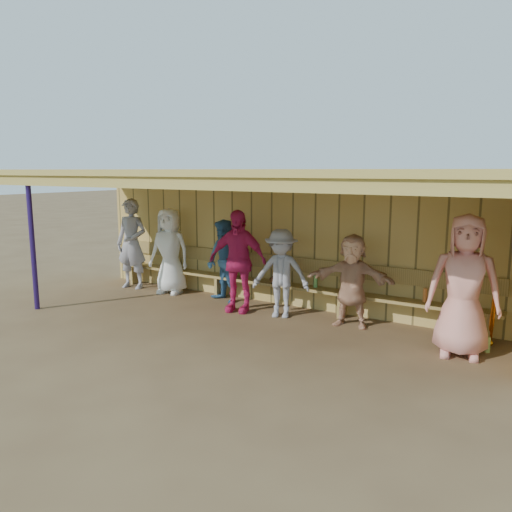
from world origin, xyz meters
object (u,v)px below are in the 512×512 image
(player_e, at_px, (281,274))
(bench, at_px, (278,278))
(player_b, at_px, (170,251))
(player_a, at_px, (132,244))
(player_f, at_px, (352,281))
(player_d, at_px, (238,261))
(player_c, at_px, (225,261))
(player_h, at_px, (464,286))

(player_e, bearing_deg, bench, 106.66)
(player_b, relative_size, bench, 0.23)
(player_a, distance_m, player_f, 4.94)
(player_d, relative_size, player_e, 1.20)
(player_b, bearing_deg, player_c, -12.83)
(player_b, height_order, player_h, player_h)
(player_a, xyz_separation_m, player_d, (2.90, -0.28, -0.05))
(player_b, bearing_deg, player_f, -14.66)
(player_c, xyz_separation_m, player_f, (2.59, -0.13, -0.04))
(player_e, distance_m, player_f, 1.22)
(player_a, distance_m, player_h, 6.70)
(player_a, relative_size, player_e, 1.26)
(player_a, bearing_deg, player_f, -11.57)
(player_h, bearing_deg, player_e, 164.03)
(player_c, bearing_deg, player_f, 15.58)
(player_e, xyz_separation_m, bench, (-0.39, 0.59, -0.23))
(player_c, bearing_deg, bench, 35.50)
(player_f, bearing_deg, player_e, 179.56)
(player_d, relative_size, player_h, 0.94)
(bench, bearing_deg, player_d, -123.14)
(bench, bearing_deg, player_c, -162.87)
(player_f, bearing_deg, bench, 157.05)
(player_b, bearing_deg, bench, -5.45)
(player_e, xyz_separation_m, player_h, (2.95, -0.29, 0.21))
(player_e, height_order, player_f, player_e)
(player_b, height_order, player_f, player_b)
(player_a, bearing_deg, player_b, -6.11)
(player_c, bearing_deg, player_b, -161.62)
(player_a, height_order, player_d, player_a)
(player_a, bearing_deg, player_c, -9.01)
(player_c, xyz_separation_m, player_d, (0.55, -0.37, 0.12))
(player_b, xyz_separation_m, bench, (2.36, 0.31, -0.34))
(player_c, relative_size, player_h, 0.82)
(player_e, distance_m, bench, 0.74)
(player_d, relative_size, bench, 0.24)
(player_h, bearing_deg, player_b, 163.88)
(player_a, height_order, player_e, player_a)
(player_d, distance_m, player_e, 0.85)
(player_c, bearing_deg, player_a, -159.54)
(player_e, bearing_deg, player_a, 160.02)
(player_a, height_order, bench, player_a)
(player_f, relative_size, player_h, 0.78)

